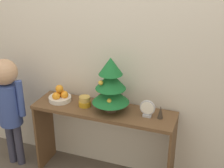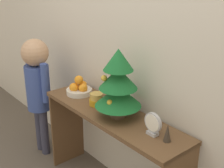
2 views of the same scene
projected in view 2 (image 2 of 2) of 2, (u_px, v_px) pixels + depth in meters
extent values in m
cube|color=beige|center=(137.00, 29.00, 2.06)|extent=(7.00, 0.05, 2.50)
cube|color=brown|center=(112.00, 115.00, 2.14)|extent=(1.23, 0.33, 0.03)
cube|color=brown|center=(67.00, 125.00, 2.70)|extent=(0.02, 0.31, 0.70)
cylinder|color=#4C3828|center=(118.00, 113.00, 2.08)|extent=(0.11, 0.11, 0.05)
cylinder|color=brown|center=(118.00, 107.00, 2.06)|extent=(0.02, 0.02, 0.04)
cone|color=#19662D|center=(118.00, 96.00, 2.03)|extent=(0.31, 0.31, 0.14)
cone|color=#19662D|center=(118.00, 78.00, 1.99)|extent=(0.25, 0.25, 0.14)
cone|color=#19662D|center=(118.00, 59.00, 1.94)|extent=(0.20, 0.20, 0.14)
sphere|color=gold|center=(110.00, 103.00, 1.97)|extent=(0.04, 0.04, 0.04)
sphere|color=gold|center=(108.00, 87.00, 2.09)|extent=(0.05, 0.05, 0.05)
sphere|color=red|center=(120.00, 87.00, 2.13)|extent=(0.04, 0.04, 0.04)
sphere|color=#2D4CA8|center=(117.00, 87.00, 2.13)|extent=(0.05, 0.05, 0.05)
sphere|color=gold|center=(104.00, 78.00, 1.99)|extent=(0.04, 0.04, 0.04)
cylinder|color=silver|center=(79.00, 91.00, 2.44)|extent=(0.20, 0.20, 0.04)
sphere|color=orange|center=(83.00, 88.00, 2.40)|extent=(0.07, 0.07, 0.07)
sphere|color=orange|center=(83.00, 85.00, 2.46)|extent=(0.07, 0.07, 0.07)
sphere|color=orange|center=(74.00, 87.00, 2.41)|extent=(0.07, 0.07, 0.07)
sphere|color=orange|center=(79.00, 80.00, 2.41)|extent=(0.07, 0.07, 0.07)
cylinder|color=#B78419|center=(97.00, 102.00, 2.25)|extent=(0.10, 0.10, 0.05)
cylinder|color=gold|center=(96.00, 96.00, 2.23)|extent=(0.09, 0.09, 0.04)
cube|color=#B2B2B7|center=(152.00, 133.00, 1.86)|extent=(0.07, 0.04, 0.02)
cylinder|color=#B2B2B7|center=(153.00, 122.00, 1.83)|extent=(0.12, 0.02, 0.12)
cylinder|color=white|center=(152.00, 123.00, 1.83)|extent=(0.11, 0.00, 0.11)
cone|color=#382D23|center=(167.00, 133.00, 1.78)|extent=(0.05, 0.05, 0.11)
cylinder|color=#38384C|center=(40.00, 128.00, 2.91)|extent=(0.07, 0.07, 0.44)
cylinder|color=#38384C|center=(44.00, 132.00, 2.84)|extent=(0.07, 0.07, 0.44)
cylinder|color=#384C93|center=(38.00, 88.00, 2.72)|extent=(0.21, 0.21, 0.40)
sphere|color=tan|center=(35.00, 53.00, 2.61)|extent=(0.23, 0.23, 0.23)
cylinder|color=#384C93|center=(30.00, 75.00, 2.79)|extent=(0.06, 0.06, 0.34)
cylinder|color=#384C93|center=(45.00, 83.00, 2.60)|extent=(0.06, 0.06, 0.34)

